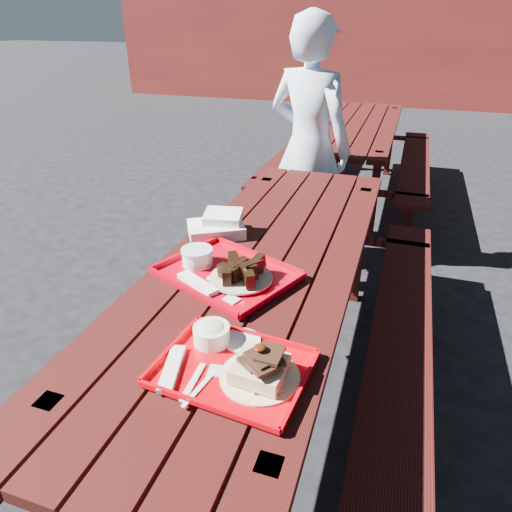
{
  "coord_description": "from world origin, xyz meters",
  "views": [
    {
      "loc": [
        0.49,
        -1.62,
        1.63
      ],
      "look_at": [
        0.0,
        -0.15,
        0.82
      ],
      "focal_mm": 32.0,
      "sensor_mm": 36.0,
      "label": 1
    }
  ],
  "objects_px": {
    "person": "(309,148)",
    "far_tray": "(224,271)",
    "picnic_table_near": "(267,293)",
    "near_tray": "(235,359)",
    "picnic_table_far": "(354,144)"
  },
  "relations": [
    {
      "from": "person",
      "to": "picnic_table_near",
      "type": "bearing_deg",
      "value": 114.52
    },
    {
      "from": "picnic_table_near",
      "to": "picnic_table_far",
      "type": "distance_m",
      "value": 2.8
    },
    {
      "from": "person",
      "to": "far_tray",
      "type": "bearing_deg",
      "value": 110.1
    },
    {
      "from": "far_tray",
      "to": "picnic_table_near",
      "type": "bearing_deg",
      "value": 64.99
    },
    {
      "from": "picnic_table_far",
      "to": "near_tray",
      "type": "bearing_deg",
      "value": -88.06
    },
    {
      "from": "picnic_table_near",
      "to": "far_tray",
      "type": "height_order",
      "value": "far_tray"
    },
    {
      "from": "near_tray",
      "to": "person",
      "type": "xyz_separation_m",
      "value": [
        -0.27,
        2.12,
        0.06
      ]
    },
    {
      "from": "near_tray",
      "to": "far_tray",
      "type": "distance_m",
      "value": 0.51
    },
    {
      "from": "far_tray",
      "to": "person",
      "type": "xyz_separation_m",
      "value": [
        -0.04,
        1.66,
        0.07
      ]
    },
    {
      "from": "picnic_table_near",
      "to": "person",
      "type": "relative_size",
      "value": 1.43
    },
    {
      "from": "far_tray",
      "to": "near_tray",
      "type": "bearing_deg",
      "value": -64.25
    },
    {
      "from": "picnic_table_far",
      "to": "picnic_table_near",
      "type": "bearing_deg",
      "value": -90.0
    },
    {
      "from": "person",
      "to": "picnic_table_far",
      "type": "bearing_deg",
      "value": -77.48
    },
    {
      "from": "picnic_table_near",
      "to": "picnic_table_far",
      "type": "height_order",
      "value": "same"
    },
    {
      "from": "picnic_table_far",
      "to": "person",
      "type": "height_order",
      "value": "person"
    }
  ]
}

